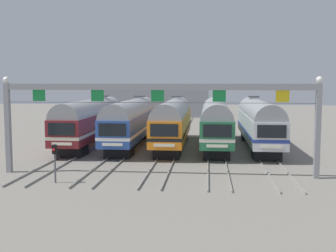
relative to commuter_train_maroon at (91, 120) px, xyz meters
name	(u,v)px	position (x,y,z in m)	size (l,w,h in m)	color
ground_plane	(173,147)	(8.54, 0.00, -2.69)	(160.00, 160.00, 0.00)	gray
track_bed	(183,128)	(8.54, 17.00, -2.61)	(18.59, 70.00, 0.15)	gray
commuter_train_maroon	(91,120)	(0.00, 0.00, 0.00)	(2.88, 18.06, 5.05)	maroon
commuter_train_blue	(132,120)	(4.27, 0.00, 0.00)	(2.88, 18.06, 5.05)	#284C9E
commuter_train_orange	(173,120)	(8.54, 0.00, 0.00)	(2.88, 18.06, 5.05)	orange
commuter_train_green	(215,121)	(12.82, 0.00, 0.00)	(2.88, 18.06, 4.77)	#236B42
commuter_train_silver	(258,121)	(17.09, 0.00, 0.00)	(2.88, 18.06, 5.05)	silver
catenary_gantry	(158,101)	(8.54, -13.50, 2.58)	(22.33, 0.44, 6.97)	gray
yard_signal_mast	(55,156)	(2.14, -16.47, -0.88)	(0.28, 0.35, 2.57)	#59595E
maintenance_building	(153,100)	(1.23, 40.66, 0.36)	(21.82, 10.00, 6.10)	gray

